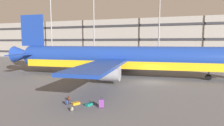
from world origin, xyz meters
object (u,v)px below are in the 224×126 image
(suitcase_red, at_px, (102,103))
(backpack_purple, at_px, (67,102))
(airliner, at_px, (120,59))
(suitcase_orange, at_px, (89,105))
(backpack_navy, at_px, (72,109))
(backpack_large, at_px, (69,99))
(suitcase_scuffed, at_px, (76,103))

(suitcase_red, distance_m, backpack_purple, 3.47)
(backpack_purple, bearing_deg, airliner, 86.95)
(suitcase_red, bearing_deg, airliner, 99.25)
(suitcase_orange, height_order, backpack_navy, backpack_navy)
(airliner, bearing_deg, backpack_navy, -88.44)
(backpack_navy, height_order, backpack_purple, backpack_purple)
(airliner, xyz_separation_m, backpack_large, (-1.33, -14.97, -2.90))
(suitcase_scuffed, distance_m, suitcase_red, 2.73)
(airliner, relative_size, suitcase_scuffed, 49.56)
(suitcase_scuffed, height_order, backpack_navy, backpack_navy)
(suitcase_red, xyz_separation_m, backpack_purple, (-3.46, -0.18, -0.20))
(backpack_navy, relative_size, backpack_large, 0.95)
(suitcase_red, xyz_separation_m, backpack_navy, (-2.12, -1.58, -0.22))
(airliner, distance_m, backpack_purple, 16.44)
(suitcase_red, bearing_deg, backpack_navy, -143.34)
(suitcase_scuffed, bearing_deg, suitcase_orange, 2.13)
(backpack_navy, bearing_deg, backpack_large, 124.90)
(airliner, bearing_deg, suitcase_scuffed, -90.37)
(backpack_large, bearing_deg, suitcase_red, -14.42)
(airliner, relative_size, suitcase_orange, 54.63)
(suitcase_scuffed, relative_size, suitcase_red, 0.87)
(suitcase_orange, bearing_deg, suitcase_red, -8.74)
(backpack_purple, height_order, backpack_large, backpack_purple)
(backpack_navy, bearing_deg, suitcase_red, 36.66)
(backpack_purple, bearing_deg, suitcase_scuffed, 24.19)
(airliner, distance_m, backpack_navy, 17.81)
(airliner, distance_m, suitcase_red, 16.42)
(suitcase_red, height_order, suitcase_orange, suitcase_red)
(airliner, xyz_separation_m, suitcase_red, (2.60, -15.98, -2.69))
(suitcase_orange, bearing_deg, airliner, 94.49)
(airliner, distance_m, suitcase_orange, 16.11)
(backpack_purple, bearing_deg, suitcase_orange, 10.55)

